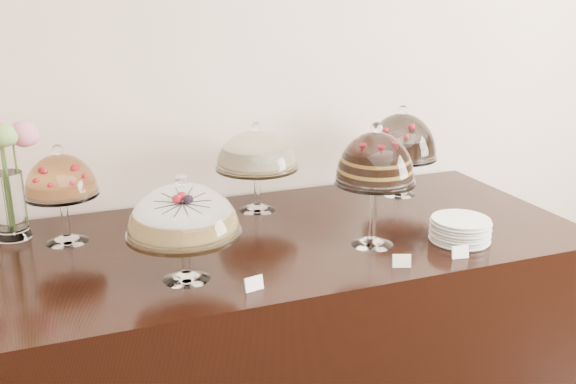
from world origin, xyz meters
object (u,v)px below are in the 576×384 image
object	(u,v)px
cake_stand_dark_choco	(401,140)
display_counter	(283,341)
cake_stand_choco_layer	(375,163)
flower_vase	(0,171)
cake_stand_cheesecake	(257,153)
cake_stand_sugar_sponge	(183,214)
plate_stack	(460,230)
cake_stand_fruit_tart	(61,181)

from	to	relation	value
cake_stand_dark_choco	display_counter	bearing A→B (deg)	-157.12
cake_stand_choco_layer	flower_vase	xyz separation A→B (m)	(-1.21, 0.52, -0.05)
display_counter	cake_stand_choco_layer	xyz separation A→B (m)	(0.26, -0.20, 0.75)
cake_stand_choco_layer	cake_stand_cheesecake	world-z (taller)	cake_stand_choco_layer
cake_stand_sugar_sponge	cake_stand_choco_layer	xyz separation A→B (m)	(0.68, 0.04, 0.08)
display_counter	cake_stand_sugar_sponge	bearing A→B (deg)	-149.63
plate_stack	cake_stand_fruit_tart	bearing A→B (deg)	159.44
cake_stand_choco_layer	flower_vase	size ratio (longest dim) A/B	1.01
cake_stand_sugar_sponge	cake_stand_fruit_tart	world-z (taller)	cake_stand_fruit_tart
cake_stand_choco_layer	cake_stand_fruit_tart	world-z (taller)	cake_stand_choco_layer
display_counter	cake_stand_sugar_sponge	xyz separation A→B (m)	(-0.41, -0.24, 0.66)
cake_stand_sugar_sponge	cake_stand_cheesecake	size ratio (longest dim) A/B	0.97
cake_stand_choco_layer	cake_stand_fruit_tart	bearing A→B (deg)	157.87
flower_vase	cake_stand_cheesecake	bearing A→B (deg)	-1.70
cake_stand_sugar_sponge	cake_stand_choco_layer	world-z (taller)	cake_stand_choco_layer
cake_stand_dark_choco	cake_stand_fruit_tart	distance (m)	1.39
cake_stand_fruit_tart	flower_vase	xyz separation A→B (m)	(-0.19, 0.11, 0.02)
cake_stand_sugar_sponge	display_counter	bearing A→B (deg)	30.37
cake_stand_cheesecake	flower_vase	distance (m)	0.94
cake_stand_choco_layer	plate_stack	xyz separation A→B (m)	(0.31, -0.08, -0.26)
cake_stand_dark_choco	cake_stand_fruit_tart	size ratio (longest dim) A/B	1.10
cake_stand_choco_layer	display_counter	bearing A→B (deg)	142.95
cake_stand_cheesecake	cake_stand_fruit_tart	bearing A→B (deg)	-173.69
cake_stand_choco_layer	cake_stand_cheesecake	size ratio (longest dim) A/B	1.21
display_counter	flower_vase	size ratio (longest dim) A/B	5.01
display_counter	cake_stand_cheesecake	xyz separation A→B (m)	(-0.00, 0.30, 0.69)
display_counter	cake_stand_dark_choco	bearing A→B (deg)	22.88
cake_stand_choco_layer	flower_vase	distance (m)	1.31
display_counter	plate_stack	world-z (taller)	plate_stack
display_counter	cake_stand_choco_layer	distance (m)	0.82
cake_stand_cheesecake	display_counter	bearing A→B (deg)	-89.48
cake_stand_sugar_sponge	plate_stack	size ratio (longest dim) A/B	1.68
cake_stand_choco_layer	flower_vase	world-z (taller)	cake_stand_choco_layer
cake_stand_cheesecake	plate_stack	size ratio (longest dim) A/B	1.74
cake_stand_dark_choco	flower_vase	size ratio (longest dim) A/B	0.90
cake_stand_sugar_sponge	flower_vase	world-z (taller)	flower_vase
display_counter	cake_stand_dark_choco	distance (m)	0.99
flower_vase	plate_stack	bearing A→B (deg)	-21.79
display_counter	cake_stand_fruit_tart	distance (m)	1.03
cake_stand_fruit_tart	cake_stand_sugar_sponge	bearing A→B (deg)	-53.71
cake_stand_dark_choco	cake_stand_sugar_sponge	bearing A→B (deg)	-154.07
display_counter	cake_stand_sugar_sponge	size ratio (longest dim) A/B	6.22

